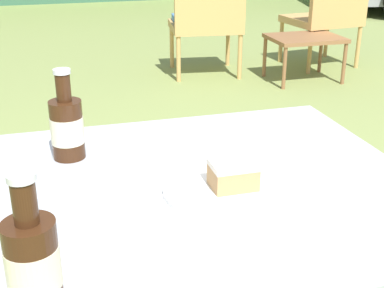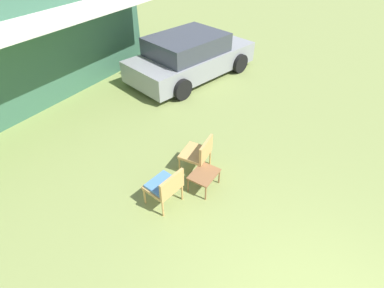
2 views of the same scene
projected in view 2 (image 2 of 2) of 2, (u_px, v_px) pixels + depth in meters
parked_car at (190, 57)px, 9.35m from camera, size 4.42×2.72×1.33m
wicker_chair_cushioned at (165, 185)px, 5.26m from camera, size 0.62×0.58×0.78m
wicker_chair_plain at (199, 152)px, 5.97m from camera, size 0.62×0.58×0.78m
garden_side_table at (204, 175)px, 5.65m from camera, size 0.57×0.44×0.36m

